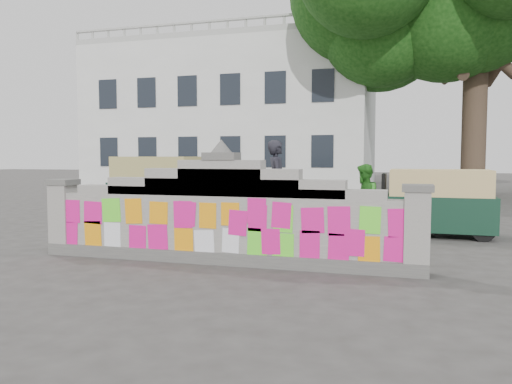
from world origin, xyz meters
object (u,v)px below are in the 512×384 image
pedestrian (364,200)px  rickshaw_right (436,202)px  cyclist_rider (277,193)px  rickshaw_left (167,189)px  cyclist_bike (277,210)px

pedestrian → rickshaw_right: pedestrian is taller
pedestrian → rickshaw_right: bearing=99.9°
cyclist_rider → rickshaw_left: 3.24m
rickshaw_left → rickshaw_right: bearing=13.4°
cyclist_bike → cyclist_rider: 0.38m
cyclist_bike → pedestrian: size_ratio=1.32×
cyclist_rider → pedestrian: bearing=-96.4°
cyclist_bike → rickshaw_left: bearing=56.2°
pedestrian → cyclist_bike: bearing=-80.6°
cyclist_bike → pedestrian: (1.88, 0.41, 0.24)m
pedestrian → rickshaw_right: (1.51, 0.34, -0.03)m
cyclist_bike → rickshaw_right: 3.47m
cyclist_rider → rickshaw_left: bearing=56.2°
pedestrian → rickshaw_left: 5.03m
cyclist_rider → cyclist_bike: bearing=-108.7°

